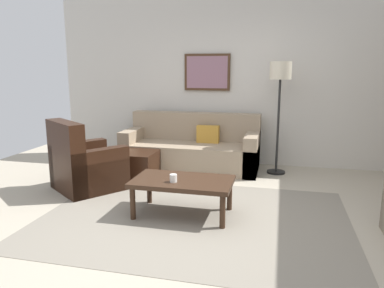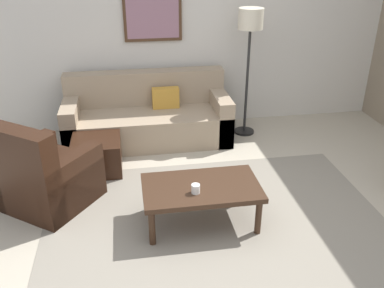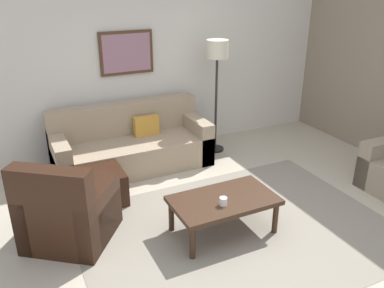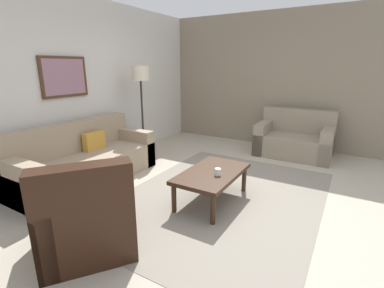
% 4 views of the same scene
% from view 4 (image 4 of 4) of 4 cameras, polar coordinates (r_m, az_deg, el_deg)
% --- Properties ---
extents(ground_plane, '(8.00, 8.00, 0.00)m').
position_cam_4_polar(ground_plane, '(3.80, 6.10, -10.95)').
color(ground_plane, '#B2A893').
extents(rear_partition, '(6.00, 0.12, 2.80)m').
position_cam_4_polar(rear_partition, '(5.05, -21.86, 11.28)').
color(rear_partition, silver).
rests_on(rear_partition, ground_plane).
extents(stone_feature_panel, '(0.12, 5.20, 2.80)m').
position_cam_4_polar(stone_feature_panel, '(6.26, 18.30, 12.30)').
color(stone_feature_panel, gray).
rests_on(stone_feature_panel, ground_plane).
extents(area_rug, '(3.32, 2.45, 0.01)m').
position_cam_4_polar(area_rug, '(3.80, 6.10, -10.89)').
color(area_rug, gray).
rests_on(area_rug, ground_plane).
extents(couch_main, '(2.17, 0.90, 0.88)m').
position_cam_4_polar(couch_main, '(4.55, -21.66, -3.34)').
color(couch_main, gray).
rests_on(couch_main, ground_plane).
extents(couch_loveseat, '(0.88, 1.37, 0.88)m').
position_cam_4_polar(couch_loveseat, '(5.80, 20.49, 0.80)').
color(couch_loveseat, gray).
rests_on(couch_loveseat, ground_plane).
extents(armchair_leather, '(1.12, 1.12, 0.95)m').
position_cam_4_polar(armchair_leather, '(2.82, -20.98, -15.09)').
color(armchair_leather, black).
rests_on(armchair_leather, ground_plane).
extents(ottoman, '(0.56, 0.56, 0.40)m').
position_cam_4_polar(ottoman, '(3.60, -21.41, -10.03)').
color(ottoman, black).
rests_on(ottoman, ground_plane).
extents(coffee_table, '(1.10, 0.64, 0.41)m').
position_cam_4_polar(coffee_table, '(3.56, 4.16, -6.46)').
color(coffee_table, '#382316').
rests_on(coffee_table, ground_plane).
extents(cup, '(0.08, 0.08, 0.09)m').
position_cam_4_polar(cup, '(3.42, 5.36, -5.75)').
color(cup, white).
rests_on(cup, coffee_table).
extents(lamp_standing, '(0.32, 0.32, 1.71)m').
position_cam_4_polar(lamp_standing, '(5.22, -10.56, 12.34)').
color(lamp_standing, black).
rests_on(lamp_standing, ground_plane).
extents(framed_artwork, '(0.77, 0.04, 0.61)m').
position_cam_4_polar(framed_artwork, '(4.75, -24.90, 12.48)').
color(framed_artwork, '#472D1C').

